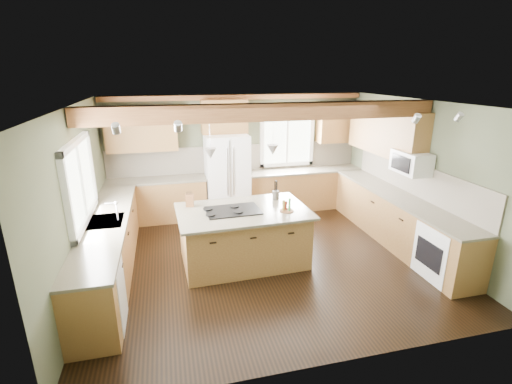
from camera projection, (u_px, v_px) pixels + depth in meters
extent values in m
plane|color=black|center=(266.00, 258.00, 6.36)|extent=(5.60, 5.60, 0.00)
plane|color=silver|center=(268.00, 103.00, 5.56)|extent=(5.60, 5.60, 0.00)
plane|color=#474D37|center=(237.00, 154.00, 8.27)|extent=(5.60, 0.00, 5.60)
plane|color=#474D37|center=(80.00, 200.00, 5.32)|extent=(0.00, 5.00, 5.00)
plane|color=#474D37|center=(418.00, 175.00, 6.60)|extent=(0.00, 5.00, 5.00)
cube|color=#582E19|center=(268.00, 112.00, 5.60)|extent=(5.55, 0.26, 0.26)
cube|color=#582E19|center=(237.00, 97.00, 7.79)|extent=(5.55, 0.20, 0.10)
cube|color=brown|center=(237.00, 158.00, 8.28)|extent=(5.58, 0.03, 0.58)
cube|color=brown|center=(415.00, 179.00, 6.67)|extent=(0.03, 3.70, 0.58)
cube|color=brown|center=(158.00, 201.00, 7.85)|extent=(2.02, 0.60, 0.88)
cube|color=#50483B|center=(156.00, 180.00, 7.71)|extent=(2.06, 0.64, 0.04)
cube|color=brown|center=(303.00, 190.00, 8.60)|extent=(2.62, 0.60, 0.88)
cube|color=#50483B|center=(304.00, 170.00, 8.45)|extent=(2.66, 0.64, 0.04)
cube|color=brown|center=(109.00, 250.00, 5.71)|extent=(0.60, 3.70, 0.88)
cube|color=#50483B|center=(106.00, 222.00, 5.56)|extent=(0.64, 3.74, 0.04)
cube|color=brown|center=(396.00, 220.00, 6.84)|extent=(0.60, 3.70, 0.88)
cube|color=#50483B|center=(399.00, 196.00, 6.70)|extent=(0.64, 3.74, 0.04)
cube|color=brown|center=(141.00, 129.00, 7.45)|extent=(1.40, 0.35, 0.90)
cube|color=brown|center=(224.00, 117.00, 7.77)|extent=(0.96, 0.35, 0.70)
cube|color=brown|center=(385.00, 131.00, 7.19)|extent=(0.35, 2.20, 0.90)
cube|color=brown|center=(337.00, 122.00, 8.43)|extent=(0.90, 0.35, 0.90)
cube|color=white|center=(79.00, 182.00, 5.30)|extent=(0.04, 1.60, 1.05)
cube|color=white|center=(287.00, 141.00, 8.43)|extent=(1.10, 0.04, 1.00)
cube|color=#262628|center=(106.00, 222.00, 5.56)|extent=(0.50, 0.65, 0.03)
cylinder|color=#B2B2B7|center=(117.00, 212.00, 5.56)|extent=(0.02, 0.02, 0.28)
cube|color=white|center=(97.00, 298.00, 4.51)|extent=(0.60, 0.60, 0.84)
cube|color=white|center=(446.00, 252.00, 5.64)|extent=(0.60, 0.72, 0.84)
cube|color=white|center=(411.00, 162.00, 6.42)|extent=(0.40, 0.70, 0.38)
cone|color=#B2B2B7|center=(210.00, 154.00, 5.56)|extent=(0.18, 0.18, 0.16)
cone|color=#B2B2B7|center=(273.00, 150.00, 5.82)|extent=(0.18, 0.18, 0.16)
cube|color=white|center=(227.00, 176.00, 7.97)|extent=(0.90, 0.74, 1.80)
cube|color=brown|center=(243.00, 237.00, 6.14)|extent=(2.02, 1.28, 0.88)
cube|color=#50483B|center=(243.00, 211.00, 6.00)|extent=(2.15, 1.42, 0.04)
cube|color=black|center=(233.00, 210.00, 5.94)|extent=(0.88, 0.60, 0.02)
cube|color=brown|center=(190.00, 200.00, 6.12)|extent=(0.14, 0.12, 0.21)
cylinder|color=#48413A|center=(276.00, 195.00, 6.46)|extent=(0.13, 0.13, 0.16)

